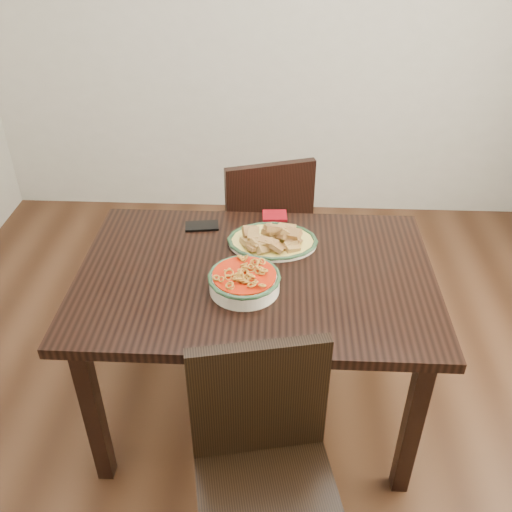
{
  "coord_description": "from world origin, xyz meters",
  "views": [
    {
      "loc": [
        0.1,
        -1.76,
        2.0
      ],
      "look_at": [
        0.02,
        -0.04,
        0.81
      ],
      "focal_mm": 40.0,
      "sensor_mm": 36.0,
      "label": 1
    }
  ],
  "objects_px": {
    "chair_far": "(264,227)",
    "noodle_bowl": "(244,279)",
    "fish_plate": "(273,234)",
    "dining_table": "(256,291)",
    "chair_near": "(264,464)",
    "smartphone": "(202,226)"
  },
  "relations": [
    {
      "from": "fish_plate",
      "to": "smartphone",
      "type": "height_order",
      "value": "fish_plate"
    },
    {
      "from": "chair_far",
      "to": "fish_plate",
      "type": "bearing_deg",
      "value": 77.92
    },
    {
      "from": "chair_far",
      "to": "noodle_bowl",
      "type": "relative_size",
      "value": 3.45
    },
    {
      "from": "noodle_bowl",
      "to": "chair_near",
      "type": "bearing_deg",
      "value": -80.27
    },
    {
      "from": "chair_near",
      "to": "fish_plate",
      "type": "distance_m",
      "value": 0.88
    },
    {
      "from": "chair_far",
      "to": "smartphone",
      "type": "bearing_deg",
      "value": 42.22
    },
    {
      "from": "dining_table",
      "to": "chair_near",
      "type": "height_order",
      "value": "chair_near"
    },
    {
      "from": "chair_near",
      "to": "smartphone",
      "type": "relative_size",
      "value": 6.51
    },
    {
      "from": "chair_far",
      "to": "smartphone",
      "type": "distance_m",
      "value": 0.55
    },
    {
      "from": "chair_far",
      "to": "chair_near",
      "type": "bearing_deg",
      "value": 74.41
    },
    {
      "from": "dining_table",
      "to": "smartphone",
      "type": "height_order",
      "value": "smartphone"
    },
    {
      "from": "dining_table",
      "to": "chair_near",
      "type": "xyz_separation_m",
      "value": [
        0.06,
        -0.64,
        -0.16
      ]
    },
    {
      "from": "fish_plate",
      "to": "noodle_bowl",
      "type": "xyz_separation_m",
      "value": [
        -0.09,
        -0.3,
        -0.0
      ]
    },
    {
      "from": "dining_table",
      "to": "smartphone",
      "type": "distance_m",
      "value": 0.4
    },
    {
      "from": "chair_near",
      "to": "noodle_bowl",
      "type": "relative_size",
      "value": 3.45
    },
    {
      "from": "noodle_bowl",
      "to": "smartphone",
      "type": "height_order",
      "value": "noodle_bowl"
    },
    {
      "from": "chair_near",
      "to": "smartphone",
      "type": "distance_m",
      "value": 1.02
    },
    {
      "from": "chair_far",
      "to": "fish_plate",
      "type": "height_order",
      "value": "chair_far"
    },
    {
      "from": "fish_plate",
      "to": "noodle_bowl",
      "type": "relative_size",
      "value": 1.35
    },
    {
      "from": "chair_far",
      "to": "noodle_bowl",
      "type": "xyz_separation_m",
      "value": [
        -0.04,
        -0.83,
        0.29
      ]
    },
    {
      "from": "noodle_bowl",
      "to": "smartphone",
      "type": "bearing_deg",
      "value": 116.4
    },
    {
      "from": "dining_table",
      "to": "chair_far",
      "type": "bearing_deg",
      "value": 89.72
    }
  ]
}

